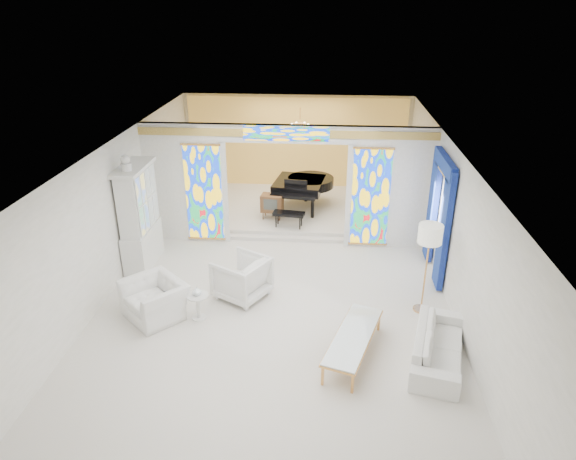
# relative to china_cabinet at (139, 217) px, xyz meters

# --- Properties ---
(floor) EXTENTS (12.00, 12.00, 0.00)m
(floor) POSITION_rel_china_cabinet_xyz_m (3.22, -0.60, -1.17)
(floor) COLOR beige
(floor) RESTS_ON ground
(ceiling) EXTENTS (7.00, 12.00, 0.02)m
(ceiling) POSITION_rel_china_cabinet_xyz_m (3.22, -0.60, 1.83)
(ceiling) COLOR white
(ceiling) RESTS_ON wall_back
(wall_back) EXTENTS (7.00, 0.02, 3.00)m
(wall_back) POSITION_rel_china_cabinet_xyz_m (3.22, 5.40, 0.33)
(wall_back) COLOR white
(wall_back) RESTS_ON floor
(wall_front) EXTENTS (7.00, 0.02, 3.00)m
(wall_front) POSITION_rel_china_cabinet_xyz_m (3.22, -6.60, 0.33)
(wall_front) COLOR white
(wall_front) RESTS_ON floor
(wall_left) EXTENTS (0.02, 12.00, 3.00)m
(wall_left) POSITION_rel_china_cabinet_xyz_m (-0.28, -0.60, 0.33)
(wall_left) COLOR white
(wall_left) RESTS_ON floor
(wall_right) EXTENTS (0.02, 12.00, 3.00)m
(wall_right) POSITION_rel_china_cabinet_xyz_m (6.72, -0.60, 0.33)
(wall_right) COLOR white
(wall_right) RESTS_ON floor
(partition_wall) EXTENTS (7.00, 0.22, 3.00)m
(partition_wall) POSITION_rel_china_cabinet_xyz_m (3.22, 1.40, 0.48)
(partition_wall) COLOR white
(partition_wall) RESTS_ON floor
(stained_glass_left) EXTENTS (0.90, 0.04, 2.40)m
(stained_glass_left) POSITION_rel_china_cabinet_xyz_m (1.19, 1.29, 0.13)
(stained_glass_left) COLOR gold
(stained_glass_left) RESTS_ON partition_wall
(stained_glass_right) EXTENTS (0.90, 0.04, 2.40)m
(stained_glass_right) POSITION_rel_china_cabinet_xyz_m (5.25, 1.29, 0.13)
(stained_glass_right) COLOR gold
(stained_glass_right) RESTS_ON partition_wall
(stained_glass_transom) EXTENTS (2.00, 0.04, 0.34)m
(stained_glass_transom) POSITION_rel_china_cabinet_xyz_m (3.22, 1.29, 1.65)
(stained_glass_transom) COLOR gold
(stained_glass_transom) RESTS_ON partition_wall
(alcove_platform) EXTENTS (6.80, 3.80, 0.18)m
(alcove_platform) POSITION_rel_china_cabinet_xyz_m (3.22, 3.50, -1.08)
(alcove_platform) COLOR beige
(alcove_platform) RESTS_ON floor
(gold_curtain_back) EXTENTS (6.70, 0.10, 2.90)m
(gold_curtain_back) POSITION_rel_china_cabinet_xyz_m (3.22, 5.28, 0.33)
(gold_curtain_back) COLOR #E4B54F
(gold_curtain_back) RESTS_ON wall_back
(chandelier) EXTENTS (0.48, 0.48, 0.30)m
(chandelier) POSITION_rel_china_cabinet_xyz_m (3.42, 3.40, 1.38)
(chandelier) COLOR #D29249
(chandelier) RESTS_ON ceiling
(blue_drapes) EXTENTS (0.14, 1.85, 2.65)m
(blue_drapes) POSITION_rel_china_cabinet_xyz_m (6.62, 0.10, 0.41)
(blue_drapes) COLOR navy
(blue_drapes) RESTS_ON wall_right
(china_cabinet) EXTENTS (0.56, 1.46, 2.72)m
(china_cabinet) POSITION_rel_china_cabinet_xyz_m (0.00, 0.00, 0.00)
(china_cabinet) COLOR silver
(china_cabinet) RESTS_ON floor
(armchair_left) EXTENTS (1.50, 1.49, 0.74)m
(armchair_left) POSITION_rel_china_cabinet_xyz_m (0.94, -2.10, -0.80)
(armchair_left) COLOR silver
(armchair_left) RESTS_ON floor
(armchair_right) EXTENTS (1.31, 1.30, 0.88)m
(armchair_right) POSITION_rel_china_cabinet_xyz_m (2.50, -1.27, -0.73)
(armchair_right) COLOR white
(armchair_right) RESTS_ON floor
(sofa) EXTENTS (1.24, 2.14, 0.59)m
(sofa) POSITION_rel_china_cabinet_xyz_m (6.17, -3.04, -0.88)
(sofa) COLOR silver
(sofa) RESTS_ON floor
(side_table) EXTENTS (0.55, 0.55, 0.52)m
(side_table) POSITION_rel_china_cabinet_xyz_m (1.79, -2.13, -0.83)
(side_table) COLOR silver
(side_table) RESTS_ON floor
(vase) EXTENTS (0.20, 0.20, 0.18)m
(vase) POSITION_rel_china_cabinet_xyz_m (1.79, -2.13, -0.55)
(vase) COLOR silver
(vase) RESTS_ON side_table
(coffee_table) EXTENTS (1.16, 2.02, 0.43)m
(coffee_table) POSITION_rel_china_cabinet_xyz_m (4.72, -3.04, -0.77)
(coffee_table) COLOR white
(coffee_table) RESTS_ON floor
(floor_lamp) EXTENTS (0.58, 0.58, 1.85)m
(floor_lamp) POSITION_rel_china_cabinet_xyz_m (6.14, -1.50, 0.41)
(floor_lamp) COLOR #D29249
(floor_lamp) RESTS_ON floor
(grand_piano) EXTENTS (1.80, 2.58, 1.00)m
(grand_piano) POSITION_rel_china_cabinet_xyz_m (3.55, 3.37, -0.31)
(grand_piano) COLOR black
(grand_piano) RESTS_ON alcove_platform
(tv_console) EXTENTS (0.62, 0.46, 0.67)m
(tv_console) POSITION_rel_china_cabinet_xyz_m (2.73, 2.49, -0.55)
(tv_console) COLOR brown
(tv_console) RESTS_ON alcove_platform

